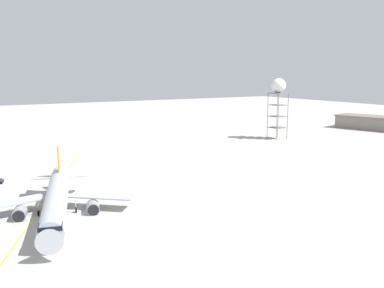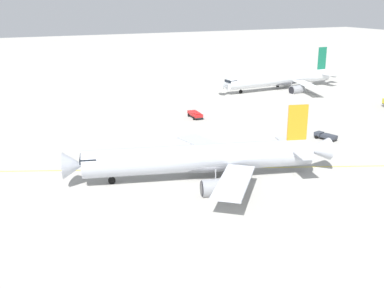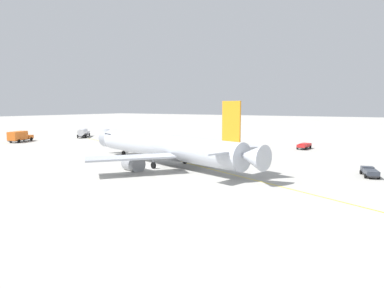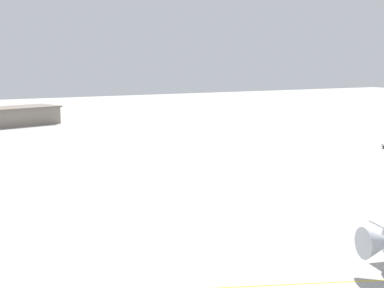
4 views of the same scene
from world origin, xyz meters
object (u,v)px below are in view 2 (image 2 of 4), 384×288
at_px(airliner_main, 203,159).
at_px(airliner_secondary, 281,80).
at_px(baggage_truck_truck, 325,136).
at_px(ops_pickup_truck, 195,114).

height_order(airliner_main, airliner_secondary, airliner_secondary).
relative_size(airliner_main, baggage_truck_truck, 8.72).
bearing_deg(ops_pickup_truck, airliner_main, -19.27).
xyz_separation_m(airliner_main, baggage_truck_truck, (-31.14, -8.42, -2.38)).
bearing_deg(airliner_secondary, baggage_truck_truck, 60.73).
height_order(airliner_secondary, baggage_truck_truck, airliner_secondary).
distance_m(airliner_main, airliner_secondary, 78.74).
relative_size(airliner_secondary, baggage_truck_truck, 9.27).
height_order(baggage_truck_truck, ops_pickup_truck, ops_pickup_truck).
distance_m(airliner_main, baggage_truck_truck, 32.35).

